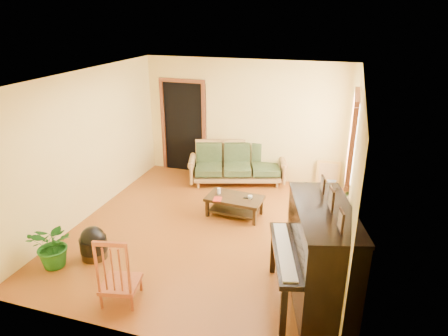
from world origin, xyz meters
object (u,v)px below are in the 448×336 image
(coffee_table, at_px, (235,206))
(footstool, at_px, (94,246))
(sofa, at_px, (237,164))
(red_chair, at_px, (119,268))
(potted_plant, at_px, (54,245))
(piano, at_px, (320,259))
(ceramic_crock, at_px, (331,186))
(armchair, at_px, (327,212))

(coffee_table, xyz_separation_m, footstool, (-1.67, -1.93, 0.01))
(sofa, height_order, coffee_table, sofa)
(red_chair, xyz_separation_m, potted_plant, (-1.30, 0.36, -0.13))
(piano, bearing_deg, sofa, 104.90)
(sofa, height_order, potted_plant, sofa)
(piano, distance_m, red_chair, 2.52)
(sofa, xyz_separation_m, coffee_table, (0.37, -1.47, -0.25))
(footstool, xyz_separation_m, potted_plant, (-0.40, -0.35, 0.17))
(coffee_table, bearing_deg, ceramic_crock, 44.93)
(sofa, bearing_deg, red_chair, -113.11)
(sofa, height_order, piano, piano)
(potted_plant, bearing_deg, footstool, 41.54)
(red_chair, bearing_deg, footstool, 129.53)
(potted_plant, bearing_deg, piano, 4.78)
(piano, height_order, ceramic_crock, piano)
(piano, bearing_deg, ceramic_crock, 74.98)
(potted_plant, bearing_deg, red_chair, -15.51)
(ceramic_crock, bearing_deg, armchair, -89.35)
(armchair, distance_m, piano, 1.87)
(armchair, height_order, footstool, armchair)
(armchair, bearing_deg, footstool, -136.31)
(piano, xyz_separation_m, ceramic_crock, (-0.03, 3.60, -0.57))
(sofa, height_order, red_chair, red_chair)
(piano, xyz_separation_m, potted_plant, (-3.72, -0.31, -0.33))
(coffee_table, height_order, piano, piano)
(coffee_table, bearing_deg, piano, -50.03)
(sofa, bearing_deg, coffee_table, -93.60)
(footstool, bearing_deg, armchair, 28.56)
(armchair, xyz_separation_m, footstool, (-3.31, -1.80, -0.19))
(armchair, bearing_deg, potted_plant, -134.71)
(piano, height_order, footstool, piano)
(coffee_table, relative_size, ceramic_crock, 4.29)
(ceramic_crock, bearing_deg, piano, -89.51)
(footstool, relative_size, ceramic_crock, 1.72)
(ceramic_crock, bearing_deg, sofa, -175.66)
(sofa, distance_m, red_chair, 4.14)
(sofa, distance_m, ceramic_crock, 2.03)
(footstool, xyz_separation_m, red_chair, (0.90, -0.72, 0.30))
(footstool, height_order, potted_plant, potted_plant)
(footstool, bearing_deg, red_chair, -38.47)
(sofa, bearing_deg, footstool, -128.47)
(sofa, xyz_separation_m, armchair, (2.01, -1.60, -0.05))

